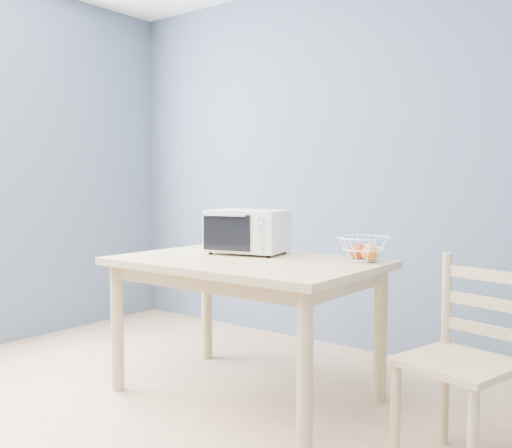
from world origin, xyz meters
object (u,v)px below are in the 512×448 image
Objects in this scene: fruit_basket at (365,249)px; dining_chair at (464,366)px; dining_table at (245,278)px; toaster_oven at (245,231)px.

dining_chair is at bearing -31.57° from fruit_basket.
dining_table is 0.34m from toaster_oven.
dining_table is 1.22m from dining_chair.
toaster_oven reaches higher than fruit_basket.
toaster_oven is 1.63× the size of fruit_basket.
fruit_basket is (0.55, 0.31, 0.17)m from dining_table.
fruit_basket is 0.35× the size of dining_chair.
dining_table is 4.71× the size of fruit_basket.
fruit_basket reaches higher than dining_table.
fruit_basket is at bearing 29.19° from dining_table.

